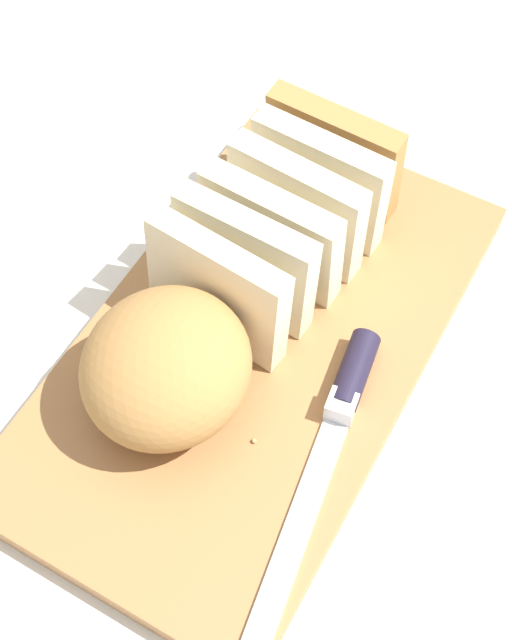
# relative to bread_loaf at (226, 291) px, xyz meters

# --- Properties ---
(ground_plane) EXTENTS (3.00, 3.00, 0.00)m
(ground_plane) POSITION_rel_bread_loaf_xyz_m (-0.00, -0.03, -0.07)
(ground_plane) COLOR silver
(cutting_board) EXTENTS (0.44, 0.25, 0.02)m
(cutting_board) POSITION_rel_bread_loaf_xyz_m (-0.00, -0.03, -0.06)
(cutting_board) COLOR #9E6B3D
(cutting_board) RESTS_ON ground_plane
(bread_loaf) EXTENTS (0.32, 0.14, 0.10)m
(bread_loaf) POSITION_rel_bread_loaf_xyz_m (0.00, 0.00, 0.00)
(bread_loaf) COLOR #A8753D
(bread_loaf) RESTS_ON cutting_board
(bread_knife) EXTENTS (0.28, 0.06, 0.02)m
(bread_knife) POSITION_rel_bread_loaf_xyz_m (-0.03, -0.11, -0.04)
(bread_knife) COLOR silver
(bread_knife) RESTS_ON cutting_board
(crumb_near_knife) EXTENTS (0.00, 0.00, 0.00)m
(crumb_near_knife) POSITION_rel_bread_loaf_xyz_m (-0.08, -0.07, -0.05)
(crumb_near_knife) COLOR tan
(crumb_near_knife) RESTS_ON cutting_board
(crumb_near_loaf) EXTENTS (0.00, 0.00, 0.00)m
(crumb_near_loaf) POSITION_rel_bread_loaf_xyz_m (-0.01, -0.05, -0.05)
(crumb_near_loaf) COLOR tan
(crumb_near_loaf) RESTS_ON cutting_board
(crumb_stray_left) EXTENTS (0.00, 0.00, 0.00)m
(crumb_stray_left) POSITION_rel_bread_loaf_xyz_m (0.04, -0.04, -0.05)
(crumb_stray_left) COLOR tan
(crumb_stray_left) RESTS_ON cutting_board
(crumb_stray_right) EXTENTS (0.00, 0.00, 0.00)m
(crumb_stray_right) POSITION_rel_bread_loaf_xyz_m (-0.06, 0.00, -0.04)
(crumb_stray_right) COLOR tan
(crumb_stray_right) RESTS_ON cutting_board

